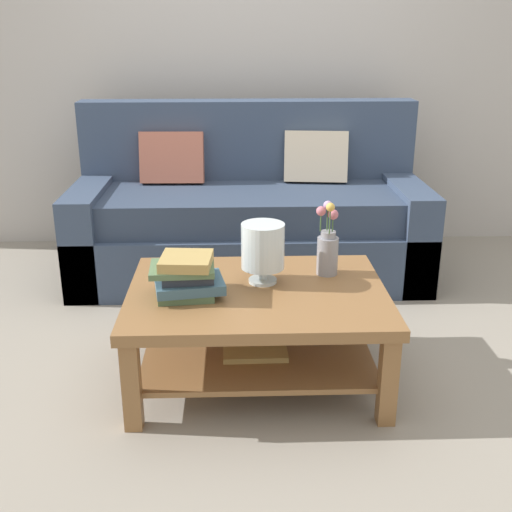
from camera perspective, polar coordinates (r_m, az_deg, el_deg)
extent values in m
plane|color=gray|center=(3.27, 0.33, -7.34)|extent=(10.00, 10.00, 0.00)
cube|color=#BCB7B2|center=(4.55, -0.53, 18.13)|extent=(6.40, 0.12, 2.70)
cube|color=#384760|center=(4.00, -0.58, 0.73)|extent=(2.16, 0.90, 0.36)
cube|color=#324057|center=(3.89, -0.58, 4.48)|extent=(1.92, 0.74, 0.20)
cube|color=#384760|center=(4.20, -0.73, 9.17)|extent=(2.16, 0.20, 0.70)
cube|color=#384760|center=(4.06, -14.53, 2.15)|extent=(0.20, 0.90, 0.60)
cube|color=#384760|center=(4.10, 13.21, 2.46)|extent=(0.20, 0.90, 0.60)
cube|color=#B26651|center=(4.08, -7.59, 8.81)|extent=(0.40, 0.19, 0.34)
cube|color=beige|center=(4.09, 5.43, 8.93)|extent=(0.42, 0.22, 0.34)
cube|color=olive|center=(2.74, 0.11, -3.54)|extent=(1.12, 0.84, 0.05)
cube|color=olive|center=(2.55, -11.19, -11.41)|extent=(0.07, 0.07, 0.38)
cube|color=olive|center=(2.58, 11.85, -10.96)|extent=(0.07, 0.07, 0.38)
cube|color=olive|center=(3.18, -9.26, -4.59)|extent=(0.07, 0.07, 0.38)
cube|color=olive|center=(3.21, 8.90, -4.33)|extent=(0.07, 0.07, 0.38)
cube|color=olive|center=(2.85, 0.11, -8.50)|extent=(1.00, 0.72, 0.02)
cube|color=tan|center=(2.80, -0.09, -8.51)|extent=(0.28, 0.20, 0.02)
cube|color=#51704C|center=(2.68, -6.37, -3.26)|extent=(0.25, 0.22, 0.03)
cube|color=#3D6075|center=(2.66, -6.05, -2.54)|extent=(0.31, 0.26, 0.04)
cube|color=#2D333D|center=(2.66, -6.24, -1.65)|extent=(0.23, 0.21, 0.04)
cube|color=#51704C|center=(2.64, -6.70, -1.13)|extent=(0.28, 0.22, 0.03)
cube|color=tan|center=(2.62, -6.34, -0.45)|extent=(0.22, 0.22, 0.04)
cylinder|color=silver|center=(2.80, 0.56, -2.23)|extent=(0.13, 0.13, 0.02)
cylinder|color=silver|center=(2.79, 0.56, -1.56)|extent=(0.04, 0.04, 0.06)
cylinder|color=silver|center=(2.74, 0.57, 0.92)|extent=(0.19, 0.19, 0.20)
sphere|color=beige|center=(2.76, -0.03, -0.02)|extent=(0.04, 0.04, 0.04)
sphere|color=#3D6075|center=(2.77, 1.14, 0.23)|extent=(0.06, 0.06, 0.06)
cylinder|color=gray|center=(2.89, 6.48, 0.01)|extent=(0.10, 0.10, 0.17)
cylinder|color=gray|center=(2.85, 6.56, 1.94)|extent=(0.07, 0.07, 0.03)
cylinder|color=#426638|center=(2.84, 6.96, 2.85)|extent=(0.01, 0.01, 0.06)
sphere|color=#C66B7A|center=(2.83, 7.00, 3.75)|extent=(0.05, 0.05, 0.05)
cylinder|color=#426638|center=(2.85, 6.48, 3.34)|extent=(0.01, 0.01, 0.10)
sphere|color=#B28CB7|center=(2.83, 6.53, 4.58)|extent=(0.04, 0.04, 0.04)
cylinder|color=#426638|center=(2.84, 5.87, 3.03)|extent=(0.01, 0.01, 0.08)
sphere|color=#C66B7A|center=(2.82, 5.91, 4.07)|extent=(0.04, 0.04, 0.04)
cylinder|color=#426638|center=(2.80, 6.69, 3.08)|extent=(0.01, 0.01, 0.11)
sphere|color=gold|center=(2.78, 6.75, 4.41)|extent=(0.04, 0.04, 0.04)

